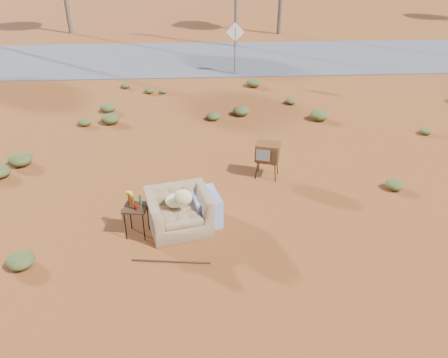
{
  "coord_description": "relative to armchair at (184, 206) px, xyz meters",
  "views": [
    {
      "loc": [
        -0.13,
        -6.99,
        5.32
      ],
      "look_at": [
        0.36,
        1.11,
        0.8
      ],
      "focal_mm": 35.0,
      "sensor_mm": 36.0,
      "label": 1
    }
  ],
  "objects": [
    {
      "name": "ground",
      "position": [
        0.49,
        -0.55,
        -0.52
      ],
      "size": [
        140.0,
        140.0,
        0.0
      ],
      "primitive_type": "plane",
      "color": "brown",
      "rests_on": "ground"
    },
    {
      "name": "armchair",
      "position": [
        0.0,
        0.0,
        0.0
      ],
      "size": [
        1.62,
        1.27,
        1.11
      ],
      "rotation": [
        0.0,
        0.0,
        0.24
      ],
      "color": "#8B6D4C",
      "rests_on": "ground"
    },
    {
      "name": "side_table",
      "position": [
        -0.97,
        -0.18,
        0.16
      ],
      "size": [
        0.52,
        0.52,
        0.94
      ],
      "rotation": [
        0.0,
        0.0,
        -0.14
      ],
      "color": "#342112",
      "rests_on": "ground"
    },
    {
      "name": "scrub_patch",
      "position": [
        -0.33,
        3.86,
        -0.38
      ],
      "size": [
        17.49,
        8.07,
        0.33
      ],
      "color": "#485123",
      "rests_on": "ground"
    },
    {
      "name": "highway",
      "position": [
        0.49,
        14.45,
        -0.5
      ],
      "size": [
        140.0,
        7.0,
        0.04
      ],
      "primitive_type": "cube",
      "color": "#565659",
      "rests_on": "ground"
    },
    {
      "name": "road_sign",
      "position": [
        1.99,
        11.45,
        0.98
      ],
      "size": [
        0.78,
        0.06,
        2.19
      ],
      "color": "brown",
      "rests_on": "ground"
    },
    {
      "name": "tv_unit",
      "position": [
        2.02,
        2.06,
        0.16
      ],
      "size": [
        0.67,
        0.6,
        0.91
      ],
      "rotation": [
        0.0,
        0.0,
        -0.3
      ],
      "color": "black",
      "rests_on": "ground"
    },
    {
      "name": "rusty_bar",
      "position": [
        -0.25,
        -1.14,
        -0.5
      ],
      "size": [
        1.48,
        0.23,
        0.04
      ],
      "primitive_type": "cylinder",
      "rotation": [
        0.0,
        1.57,
        -0.13
      ],
      "color": "#4D2614",
      "rests_on": "ground"
    }
  ]
}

